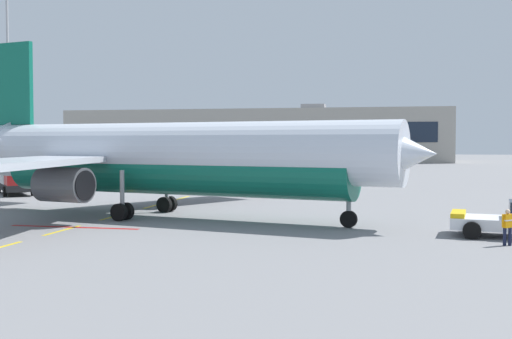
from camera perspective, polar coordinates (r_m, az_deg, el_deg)
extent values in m
plane|color=slate|center=(51.60, 16.64, -3.08)|extent=(400.00, 400.00, 0.00)
cube|color=yellow|center=(36.92, -17.11, -5.29)|extent=(0.24, 4.00, 0.01)
cube|color=yellow|center=(42.77, -12.76, -4.17)|extent=(0.24, 4.00, 0.01)
cube|color=yellow|center=(49.28, -9.27, -3.26)|extent=(0.24, 4.00, 0.01)
cube|color=yellow|center=(55.58, -6.73, -2.59)|extent=(0.24, 4.00, 0.01)
cube|color=yellow|center=(62.18, -4.66, -2.03)|extent=(0.24, 4.00, 0.01)
cube|color=yellow|center=(68.50, -3.07, -1.60)|extent=(0.24, 4.00, 0.01)
cube|color=yellow|center=(74.83, -1.75, -1.25)|extent=(0.24, 4.00, 0.01)
cube|color=yellow|center=(80.18, -0.81, -1.00)|extent=(0.24, 4.00, 0.01)
cube|color=yellow|center=(85.72, 0.04, -0.77)|extent=(0.24, 4.00, 0.01)
cube|color=yellow|center=(92.80, 0.98, -0.51)|extent=(0.24, 4.00, 0.01)
cube|color=yellow|center=(99.99, 1.79, -0.29)|extent=(0.24, 4.00, 0.01)
cube|color=#B21414|center=(38.05, -16.15, -5.04)|extent=(8.00, 0.40, 0.01)
cylinder|color=silver|center=(41.29, -7.68, 1.61)|extent=(30.23, 10.01, 3.80)
cylinder|color=#0F604C|center=(41.32, -7.67, 0.16)|extent=(24.69, 8.54, 3.50)
cone|color=silver|center=(35.70, 13.30, 1.41)|extent=(4.20, 4.37, 3.72)
cube|color=#192333|center=(35.91, 11.66, 2.50)|extent=(2.16, 3.12, 0.60)
cube|color=#0F604C|center=(50.28, -21.50, 7.21)|extent=(4.38, 1.27, 6.00)
cube|color=silver|center=(52.88, -19.48, 2.51)|extent=(4.47, 6.93, 0.24)
cube|color=#B7BCC6|center=(50.62, -6.42, 1.25)|extent=(12.95, 17.01, 0.36)
cube|color=#B7BCC6|center=(37.03, -19.94, 0.63)|extent=(6.90, 17.47, 0.36)
cylinder|color=#4C4F54|center=(48.20, -8.38, -0.56)|extent=(3.57, 2.72, 2.10)
cylinder|color=black|center=(47.36, -6.75, -0.60)|extent=(0.49, 1.77, 1.79)
cylinder|color=#4C4F54|center=(39.40, -17.03, -1.33)|extent=(3.57, 2.72, 2.10)
cylinder|color=black|center=(38.37, -15.23, -1.41)|extent=(0.49, 1.77, 1.79)
cylinder|color=gray|center=(36.56, 8.40, -2.40)|extent=(0.28, 0.28, 2.67)
cylinder|color=black|center=(36.70, 8.39, -4.47)|extent=(1.03, 0.48, 0.99)
cylinder|color=gray|center=(44.65, -8.08, -1.47)|extent=(0.28, 0.28, 2.61)
cylinder|color=black|center=(45.06, -7.83, -3.10)|extent=(1.15, 0.57, 1.10)
cylinder|color=black|center=(44.47, -8.31, -3.17)|extent=(1.15, 0.57, 1.10)
cylinder|color=gray|center=(40.37, -12.03, -1.92)|extent=(0.28, 0.28, 2.61)
cylinder|color=black|center=(40.77, -11.72, -3.72)|extent=(1.15, 0.57, 1.10)
cylinder|color=black|center=(40.21, -12.30, -3.81)|extent=(1.15, 0.57, 1.10)
cube|color=silver|center=(35.33, 22.14, -4.57)|extent=(6.33, 3.61, 0.60)
cube|color=yellow|center=(35.29, 17.85, -3.83)|extent=(1.04, 2.59, 0.24)
cylinder|color=black|center=(33.96, 18.96, -5.23)|extent=(0.95, 0.52, 0.90)
cylinder|color=black|center=(36.73, 19.05, -4.65)|extent=(0.95, 0.52, 0.90)
cube|color=black|center=(63.20, -20.96, -1.45)|extent=(6.40, 6.86, 0.60)
cube|color=maroon|center=(60.87, -20.68, -0.79)|extent=(3.30, 3.31, 1.10)
cube|color=#192333|center=(59.72, -20.52, -0.75)|extent=(1.49, 1.30, 0.64)
cube|color=#B7BCC6|center=(64.10, -21.10, -0.19)|extent=(4.93, 5.17, 2.10)
cylinder|color=black|center=(61.19, -19.56, -1.80)|extent=(0.84, 0.91, 0.96)
cylinder|color=black|center=(60.85, -21.79, -1.86)|extent=(0.84, 0.91, 0.96)
cylinder|color=black|center=(65.60, -20.19, -1.53)|extent=(0.84, 0.91, 0.96)
cylinder|color=#191E38|center=(32.46, 22.01, -5.66)|extent=(0.16, 0.16, 0.86)
cylinder|color=#191E38|center=(32.42, 21.59, -5.67)|extent=(0.16, 0.16, 0.86)
cube|color=orange|center=(32.34, 21.83, -4.34)|extent=(0.52, 0.50, 0.65)
cube|color=silver|center=(32.34, 21.83, -4.28)|extent=(0.53, 0.52, 0.06)
sphere|color=beige|center=(32.29, 21.84, -3.56)|extent=(0.23, 0.23, 0.23)
cylinder|color=orange|center=(32.55, 22.21, -4.24)|extent=(0.09, 0.09, 0.58)
cylinder|color=orange|center=(32.13, 21.44, -4.32)|extent=(0.09, 0.09, 0.58)
cylinder|color=slate|center=(96.92, -21.40, -0.38)|extent=(0.70, 0.70, 0.60)
cylinder|color=#9EA0A5|center=(97.15, -21.53, 7.22)|extent=(0.36, 0.36, 26.35)
cube|color=#9E998E|center=(165.77, 0.22, 3.08)|extent=(96.87, 27.98, 12.95)
cube|color=#192333|center=(152.05, -0.87, 3.37)|extent=(89.12, 0.12, 4.66)
cube|color=gray|center=(163.62, 5.23, 5.62)|extent=(6.00, 5.00, 1.60)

